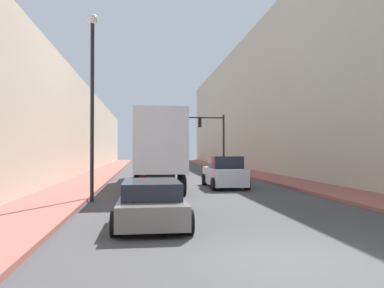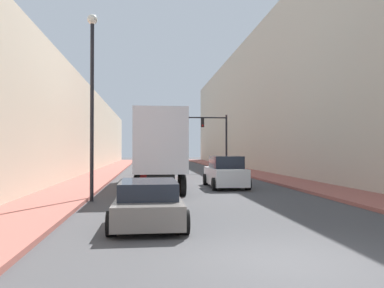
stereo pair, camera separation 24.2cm
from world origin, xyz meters
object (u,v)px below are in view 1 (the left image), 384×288
(traffic_signal_gantry, at_px, (205,131))
(sedan_car, at_px, (151,202))
(street_lamp, at_px, (92,83))
(semi_truck, at_px, (156,148))
(suv_car, at_px, (224,173))

(traffic_signal_gantry, bearing_deg, sedan_car, -102.99)
(sedan_car, height_order, traffic_signal_gantry, traffic_signal_gantry)
(street_lamp, bearing_deg, sedan_car, -64.49)
(semi_truck, distance_m, traffic_signal_gantry, 14.41)
(semi_truck, height_order, traffic_signal_gantry, traffic_signal_gantry)
(semi_truck, distance_m, sedan_car, 12.45)
(suv_car, distance_m, street_lamp, 9.47)
(suv_car, bearing_deg, sedan_car, -113.85)
(suv_car, height_order, traffic_signal_gantry, traffic_signal_gantry)
(semi_truck, xyz_separation_m, traffic_signal_gantry, (5.36, 13.27, 1.70))
(sedan_car, xyz_separation_m, suv_car, (4.45, 10.06, 0.24))
(semi_truck, bearing_deg, street_lamp, -112.05)
(semi_truck, bearing_deg, traffic_signal_gantry, 68.00)
(suv_car, bearing_deg, street_lamp, -143.77)
(semi_truck, relative_size, street_lamp, 1.78)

